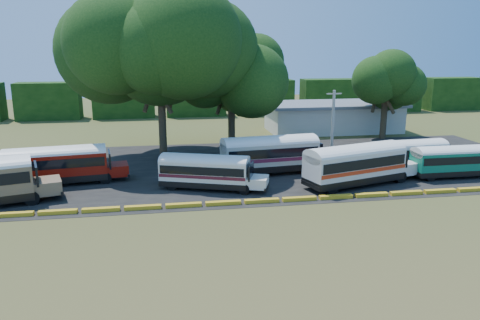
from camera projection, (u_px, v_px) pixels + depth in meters
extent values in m
plane|color=#344A18|center=(245.00, 208.00, 34.86)|extent=(160.00, 160.00, 0.00)
cube|color=black|center=(234.00, 167.00, 46.51)|extent=(64.00, 24.00, 0.02)
cube|color=gold|center=(14.00, 215.00, 33.13)|extent=(2.70, 0.45, 0.30)
cube|color=gold|center=(58.00, 212.00, 33.61)|extent=(2.70, 0.45, 0.30)
cube|color=gold|center=(101.00, 210.00, 34.09)|extent=(2.70, 0.45, 0.30)
cube|color=gold|center=(143.00, 207.00, 34.58)|extent=(2.70, 0.45, 0.30)
cube|color=gold|center=(184.00, 205.00, 35.06)|extent=(2.70, 0.45, 0.30)
cube|color=gold|center=(223.00, 203.00, 35.54)|extent=(2.70, 0.45, 0.30)
cube|color=gold|center=(262.00, 201.00, 36.03)|extent=(2.70, 0.45, 0.30)
cube|color=gold|center=(299.00, 199.00, 36.51)|extent=(2.70, 0.45, 0.30)
cube|color=gold|center=(336.00, 197.00, 36.99)|extent=(2.70, 0.45, 0.30)
cube|color=gold|center=(371.00, 195.00, 37.48)|extent=(2.70, 0.45, 0.30)
cube|color=gold|center=(406.00, 193.00, 37.96)|extent=(2.70, 0.45, 0.30)
cube|color=gold|center=(440.00, 191.00, 38.44)|extent=(2.70, 0.45, 0.30)
cube|color=gold|center=(473.00, 189.00, 38.93)|extent=(2.70, 0.45, 0.30)
cube|color=beige|center=(333.00, 118.00, 66.07)|extent=(18.00, 8.00, 3.60)
cube|color=#5C5E64|center=(333.00, 104.00, 65.59)|extent=(19.00, 9.00, 0.40)
cube|color=black|center=(49.00, 101.00, 76.25)|extent=(10.00, 4.00, 6.00)
cube|color=black|center=(124.00, 100.00, 78.18)|extent=(10.00, 4.00, 6.00)
cube|color=black|center=(196.00, 98.00, 80.12)|extent=(10.00, 4.00, 6.00)
cube|color=black|center=(264.00, 97.00, 82.05)|extent=(10.00, 4.00, 6.00)
cube|color=black|center=(329.00, 96.00, 83.99)|extent=(10.00, 4.00, 6.00)
cube|color=black|center=(392.00, 95.00, 85.92)|extent=(10.00, 4.00, 6.00)
cube|color=black|center=(451.00, 94.00, 87.86)|extent=(10.00, 4.00, 6.00)
cylinder|color=black|center=(32.00, 198.00, 35.37)|extent=(1.16, 0.60, 1.12)
cylinder|color=black|center=(31.00, 190.00, 37.47)|extent=(1.16, 0.60, 1.12)
cube|color=#7C6246|center=(47.00, 186.00, 36.81)|extent=(2.60, 2.91, 1.06)
cube|color=black|center=(36.00, 173.00, 36.26)|extent=(0.86, 2.51, 1.53)
cube|color=black|center=(61.00, 190.00, 37.31)|extent=(0.94, 2.68, 0.33)
cylinder|color=black|center=(105.00, 178.00, 40.88)|extent=(1.05, 0.43, 1.02)
cylinder|color=black|center=(105.00, 172.00, 42.91)|extent=(1.05, 0.43, 1.02)
cylinder|color=black|center=(19.00, 185.00, 38.84)|extent=(1.05, 0.43, 1.02)
cylinder|color=black|center=(22.00, 178.00, 40.87)|extent=(1.05, 0.43, 1.02)
cube|color=black|center=(57.00, 177.00, 40.69)|extent=(8.65, 3.70, 0.56)
cube|color=maroon|center=(56.00, 164.00, 40.40)|extent=(8.65, 3.70, 1.87)
cube|color=black|center=(56.00, 161.00, 40.35)|extent=(8.32, 3.71, 0.78)
ellipsoid|color=white|center=(55.00, 153.00, 40.18)|extent=(8.65, 3.70, 1.15)
cube|color=maroon|center=(118.00, 169.00, 42.12)|extent=(2.13, 2.48, 0.97)
cube|color=black|center=(109.00, 159.00, 41.69)|extent=(0.48, 2.35, 1.40)
cube|color=black|center=(128.00, 173.00, 42.47)|extent=(0.53, 2.50, 0.31)
cube|color=black|center=(5.00, 182.00, 39.50)|extent=(0.53, 2.50, 0.31)
cylinder|color=black|center=(244.00, 189.00, 37.91)|extent=(0.93, 0.55, 0.90)
cylinder|color=black|center=(248.00, 183.00, 39.75)|extent=(0.93, 0.55, 0.90)
cylinder|color=black|center=(172.00, 185.00, 39.01)|extent=(0.93, 0.55, 0.90)
cylinder|color=black|center=(179.00, 179.00, 40.85)|extent=(0.93, 0.55, 0.90)
cube|color=black|center=(205.00, 182.00, 39.43)|extent=(7.71, 4.66, 0.50)
cube|color=white|center=(205.00, 170.00, 39.18)|extent=(7.71, 4.66, 1.65)
cube|color=black|center=(205.00, 168.00, 39.13)|extent=(7.45, 4.61, 0.69)
cube|color=#581620|center=(205.00, 174.00, 39.25)|extent=(7.65, 4.67, 0.27)
ellipsoid|color=white|center=(205.00, 160.00, 38.98)|extent=(7.71, 4.66, 1.01)
cube|color=white|center=(258.00, 182.00, 38.56)|extent=(2.21, 2.42, 0.86)
cube|color=black|center=(251.00, 171.00, 38.45)|extent=(0.84, 1.99, 1.24)
cube|color=black|center=(267.00, 187.00, 38.51)|extent=(0.91, 2.13, 0.27)
cube|color=black|center=(164.00, 181.00, 40.10)|extent=(0.91, 2.13, 0.27)
cylinder|color=black|center=(316.00, 168.00, 44.25)|extent=(1.12, 0.42, 1.09)
cylinder|color=black|center=(306.00, 162.00, 46.44)|extent=(1.12, 0.42, 1.09)
cylinder|color=black|center=(240.00, 173.00, 42.31)|extent=(1.12, 0.42, 1.09)
cylinder|color=black|center=(234.00, 167.00, 44.49)|extent=(1.12, 0.42, 1.09)
cube|color=black|center=(269.00, 166.00, 44.19)|extent=(9.20, 3.67, 0.60)
cube|color=beige|center=(270.00, 153.00, 43.88)|extent=(9.20, 3.67, 2.00)
cube|color=black|center=(270.00, 150.00, 43.83)|extent=(8.85, 3.69, 0.84)
cube|color=maroon|center=(269.00, 157.00, 43.98)|extent=(9.11, 3.70, 0.33)
ellipsoid|color=white|center=(270.00, 142.00, 43.64)|extent=(9.20, 3.67, 1.23)
cube|color=beige|center=(322.00, 159.00, 45.54)|extent=(2.21, 2.60, 1.04)
cube|color=black|center=(316.00, 149.00, 45.11)|extent=(0.43, 2.52, 1.50)
cube|color=black|center=(331.00, 163.00, 45.89)|extent=(0.48, 2.68, 0.33)
cube|color=black|center=(224.00, 171.00, 43.06)|extent=(0.48, 2.68, 0.33)
cylinder|color=black|center=(401.00, 177.00, 41.14)|extent=(1.14, 0.61, 1.09)
cylinder|color=black|center=(382.00, 171.00, 43.18)|extent=(1.14, 0.61, 1.09)
cylinder|color=black|center=(332.00, 188.00, 37.95)|extent=(1.14, 0.61, 1.09)
cylinder|color=black|center=(316.00, 181.00, 39.98)|extent=(1.14, 0.61, 1.09)
cube|color=black|center=(354.00, 178.00, 40.29)|extent=(9.38, 5.20, 0.60)
cube|color=silver|center=(355.00, 163.00, 39.98)|extent=(9.38, 5.20, 2.00)
cube|color=black|center=(355.00, 161.00, 39.92)|extent=(9.05, 5.16, 0.84)
cube|color=red|center=(354.00, 168.00, 40.08)|extent=(9.30, 5.21, 0.33)
ellipsoid|color=white|center=(355.00, 152.00, 39.74)|extent=(9.38, 5.20, 1.23)
cube|color=silver|center=(402.00, 167.00, 42.56)|extent=(2.58, 2.87, 1.04)
cube|color=black|center=(397.00, 156.00, 42.01)|extent=(0.88, 2.46, 1.50)
cube|color=black|center=(409.00, 171.00, 43.06)|extent=(0.96, 2.62, 0.33)
cube|color=black|center=(311.00, 186.00, 38.41)|extent=(0.96, 2.62, 0.33)
cylinder|color=black|center=(445.00, 165.00, 45.60)|extent=(0.90, 0.31, 0.89)
cylinder|color=black|center=(433.00, 161.00, 47.39)|extent=(0.90, 0.31, 0.89)
cylinder|color=black|center=(389.00, 169.00, 44.24)|extent=(0.90, 0.31, 0.89)
cylinder|color=black|center=(379.00, 164.00, 46.03)|extent=(0.90, 0.31, 0.89)
cube|color=black|center=(408.00, 164.00, 45.68)|extent=(7.40, 2.70, 0.49)
cube|color=white|center=(409.00, 153.00, 45.43)|extent=(7.40, 2.70, 1.62)
cube|color=black|center=(409.00, 151.00, 45.38)|extent=(7.11, 2.73, 0.68)
cube|color=navy|center=(409.00, 156.00, 45.51)|extent=(7.33, 2.73, 0.27)
ellipsoid|color=white|center=(410.00, 145.00, 45.24)|extent=(7.40, 2.70, 1.00)
cube|color=white|center=(448.00, 159.00, 46.62)|extent=(1.72, 2.05, 0.84)
cube|color=black|center=(444.00, 150.00, 46.28)|extent=(0.27, 2.04, 1.22)
cube|color=black|center=(454.00, 162.00, 46.87)|extent=(0.31, 2.18, 0.27)
cube|color=black|center=(375.00, 167.00, 44.89)|extent=(0.31, 2.18, 0.27)
cylinder|color=black|center=(478.00, 168.00, 44.44)|extent=(0.89, 0.25, 0.89)
cylinder|color=black|center=(431.00, 177.00, 41.62)|extent=(0.89, 0.25, 0.89)
cylinder|color=black|center=(419.00, 171.00, 43.45)|extent=(0.89, 0.25, 0.89)
cube|color=black|center=(451.00, 171.00, 42.93)|extent=(7.31, 2.25, 0.49)
cube|color=#0C6E4F|center=(452.00, 160.00, 42.67)|extent=(7.31, 2.25, 1.63)
cube|color=black|center=(453.00, 158.00, 42.63)|extent=(7.02, 2.30, 0.69)
ellipsoid|color=white|center=(453.00, 151.00, 42.48)|extent=(7.31, 2.25, 1.00)
cube|color=black|center=(415.00, 174.00, 42.36)|extent=(0.17, 2.18, 0.27)
cylinder|color=#332619|center=(162.00, 123.00, 48.96)|extent=(0.80, 0.80, 7.78)
cylinder|color=#332619|center=(173.00, 91.00, 48.79)|extent=(1.37, 2.79, 4.43)
cylinder|color=#332619|center=(151.00, 91.00, 48.81)|extent=(2.14, 2.44, 4.43)
cylinder|color=#332619|center=(159.00, 92.00, 46.90)|extent=(2.84, 0.92, 4.43)
ellipsoid|color=black|center=(159.00, 50.00, 47.19)|extent=(15.35, 15.35, 11.26)
cylinder|color=#332619|center=(232.00, 123.00, 53.79)|extent=(0.80, 0.80, 6.37)
cylinder|color=#332619|center=(241.00, 98.00, 53.76)|extent=(1.22, 2.38, 3.67)
cylinder|color=#332619|center=(222.00, 98.00, 53.78)|extent=(1.86, 2.10, 3.67)
cylinder|color=#332619|center=(231.00, 100.00, 51.88)|extent=(2.41, 0.85, 3.67)
ellipsoid|color=black|center=(231.00, 68.00, 52.31)|extent=(10.25, 10.25, 7.52)
cylinder|color=#332619|center=(384.00, 118.00, 60.42)|extent=(0.80, 0.80, 5.29)
cylinder|color=#332619|center=(392.00, 100.00, 60.50)|extent=(1.11, 2.06, 3.08)
cylinder|color=#332619|center=(375.00, 100.00, 60.52)|extent=(1.64, 1.84, 3.08)
cylinder|color=#332619|center=(388.00, 102.00, 58.61)|extent=(2.08, 0.79, 3.08)
ellipsoid|color=black|center=(387.00, 77.00, 59.17)|extent=(8.02, 8.02, 5.88)
cylinder|color=#9A988C|center=(333.00, 125.00, 49.00)|extent=(0.30, 0.30, 7.34)
cube|color=#9A988C|center=(334.00, 94.00, 48.22)|extent=(1.60, 0.12, 0.12)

